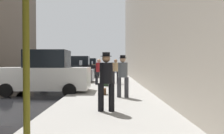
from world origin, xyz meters
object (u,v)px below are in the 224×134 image
parked_black_suv (77,68)px  pedestrian_in_red_jacket (99,70)px  parked_blue_sedan (83,69)px  duffel_bag (103,91)px  pedestrian_in_tan_coat (116,70)px  parked_white_van (45,74)px  parked_bronze_suv (88,66)px  fire_hydrant (83,83)px  parked_gray_coupe (66,73)px  rolling_suitcase (105,80)px  pedestrian_with_beanie (123,74)px  pedestrian_with_fedora (106,79)px

parked_black_suv → pedestrian_in_red_jacket: bearing=-70.5°
parked_blue_sedan → duffel_bag: parked_blue_sedan is taller
pedestrian_in_red_jacket → pedestrian_in_tan_coat: size_ratio=1.00×
parked_white_van → parked_blue_sedan: bearing=90.0°
parked_bronze_suv → fire_hydrant: parked_bronze_suv is taller
parked_gray_coupe → parked_blue_sedan: 10.29m
pedestrian_in_red_jacket → rolling_suitcase: pedestrian_in_red_jacket is taller
parked_gray_coupe → fire_hydrant: parked_gray_coupe is taller
parked_blue_sedan → rolling_suitcase: size_ratio=4.06×
parked_gray_coupe → parked_bronze_suv: bearing=90.0°
fire_hydrant → pedestrian_in_tan_coat: bearing=57.4°
duffel_bag → rolling_suitcase: bearing=89.9°
parked_white_van → rolling_suitcase: 4.05m
rolling_suitcase → pedestrian_with_beanie: bearing=-79.3°
pedestrian_in_tan_coat → parked_white_van: bearing=-132.5°
parked_black_suv → pedestrian_in_red_jacket: size_ratio=2.69×
parked_white_van → rolling_suitcase: parked_white_van is taller
pedestrian_with_beanie → pedestrian_in_tan_coat: pedestrian_with_beanie is taller
parked_bronze_suv → pedestrian_in_red_jacket: parked_bronze_suv is taller
pedestrian_with_beanie → fire_hydrant: bearing=124.3°
pedestrian_with_beanie → duffel_bag: pedestrian_with_beanie is taller
rolling_suitcase → duffel_bag: rolling_suitcase is taller
pedestrian_with_fedora → duffel_bag: 3.58m
rolling_suitcase → duffel_bag: (-0.00, -3.80, -0.20)m
parked_bronze_suv → pedestrian_in_red_jacket: (2.59, -18.21, 0.07)m
duffel_bag → pedestrian_in_tan_coat: bearing=82.1°
parked_bronze_suv → pedestrian_with_beanie: (3.88, -23.60, 0.10)m
parked_black_suv → rolling_suitcase: bearing=-69.6°
pedestrian_with_fedora → parked_gray_coupe: bearing=107.9°
duffel_bag → parked_black_suv: bearing=104.2°
parked_gray_coupe → parked_white_van: bearing=-90.0°
pedestrian_in_red_jacket → pedestrian_with_fedora: (0.65, -8.00, 0.03)m
parked_white_van → parked_blue_sedan: parked_white_van is taller
fire_hydrant → parked_black_suv: bearing=100.6°
rolling_suitcase → parked_blue_sedan: bearing=102.9°
pedestrian_in_tan_coat → duffel_bag: size_ratio=3.89×
parked_blue_sedan → rolling_suitcase: parked_blue_sedan is taller
parked_white_van → rolling_suitcase: size_ratio=4.45×
parked_black_suv → pedestrian_with_fedora: bearing=-78.1°
pedestrian_with_fedora → pedestrian_with_beanie: bearing=76.1°
parked_black_suv → rolling_suitcase: parked_black_suv is taller
parked_black_suv → parked_gray_coupe: bearing=-90.0°
rolling_suitcase → pedestrian_with_fedora: bearing=-88.2°
fire_hydrant → pedestrian_in_tan_coat: size_ratio=0.41×
rolling_suitcase → duffel_bag: size_ratio=2.36×
parked_white_van → rolling_suitcase: (3.00, 2.67, -0.54)m
rolling_suitcase → duffel_bag: 3.80m
fire_hydrant → pedestrian_with_fedora: bearing=-75.8°
parked_white_van → duffel_bag: 3.29m
pedestrian_with_fedora → parked_blue_sedan: bearing=99.0°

